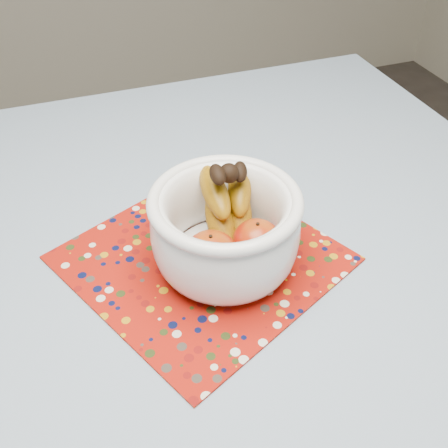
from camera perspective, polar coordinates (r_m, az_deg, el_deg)
name	(u,v)px	position (r m, az deg, el deg)	size (l,w,h in m)	color
table	(196,329)	(0.83, -3.10, -11.32)	(1.20, 1.20, 0.75)	brown
tablecloth	(194,293)	(0.76, -3.32, -7.56)	(1.32, 1.32, 0.01)	slate
placemat	(202,258)	(0.80, -2.39, -3.75)	(0.35, 0.35, 0.00)	#941108
fruit_bowl	(228,224)	(0.75, 0.41, -0.05)	(0.21, 0.22, 0.16)	white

